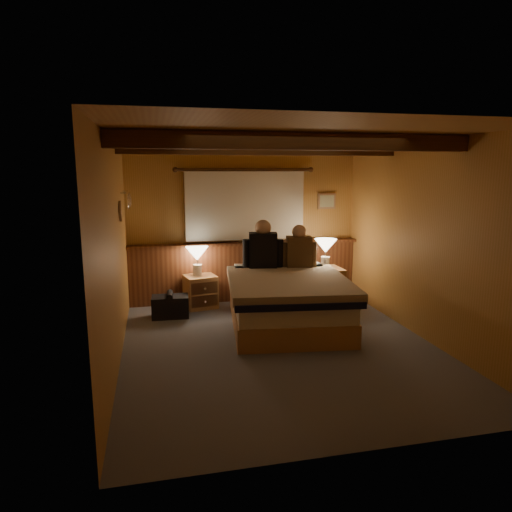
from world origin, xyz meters
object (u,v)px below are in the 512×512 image
object	(u,v)px
bed	(287,300)
lamp_left	(197,255)
person_right	(299,249)
duffel_bag	(170,306)
person_left	(263,248)
nightstand_left	(201,292)
lamp_right	(326,248)
nightstand_right	(323,288)

from	to	relation	value
bed	lamp_left	bearing A→B (deg)	141.51
person_right	duffel_bag	xyz separation A→B (m)	(-1.85, 0.09, -0.76)
bed	person_right	world-z (taller)	person_right
person_left	person_right	world-z (taller)	person_left
nightstand_left	duffel_bag	size ratio (longest dim) A/B	1.00
lamp_left	duffel_bag	distance (m)	0.86
lamp_left	person_left	bearing A→B (deg)	-24.50
person_left	nightstand_left	bearing A→B (deg)	167.03
person_left	duffel_bag	size ratio (longest dim) A/B	1.37
lamp_left	person_left	size ratio (longest dim) A/B	0.62
lamp_right	duffel_bag	xyz separation A→B (m)	(-2.31, -0.04, -0.75)
nightstand_left	person_left	size ratio (longest dim) A/B	0.73
lamp_right	person_right	size ratio (longest dim) A/B	0.68
bed	duffel_bag	size ratio (longest dim) A/B	4.05
nightstand_left	person_right	bearing A→B (deg)	-30.60
person_left	lamp_right	bearing A→B (deg)	14.53
lamp_left	lamp_right	size ratio (longest dim) A/B	1.01
nightstand_left	bed	bearing A→B (deg)	-57.81
bed	nightstand_right	xyz separation A→B (m)	(0.77, 0.68, -0.05)
nightstand_left	duffel_bag	world-z (taller)	nightstand_left
lamp_right	person_right	xyz separation A→B (m)	(-0.46, -0.13, 0.01)
person_left	lamp_left	bearing A→B (deg)	166.77
nightstand_left	duffel_bag	bearing A→B (deg)	-153.43
person_right	duffel_bag	distance (m)	2.00
lamp_right	person_left	bearing A→B (deg)	-176.73
lamp_left	person_left	distance (m)	1.01
lamp_right	duffel_bag	bearing A→B (deg)	-179.09
person_right	duffel_bag	world-z (taller)	person_right
person_left	duffel_bag	distance (m)	1.55
nightstand_left	duffel_bag	distance (m)	0.60
duffel_bag	lamp_left	bearing A→B (deg)	45.37
nightstand_left	lamp_right	world-z (taller)	lamp_right
nightstand_right	duffel_bag	distance (m)	2.27
duffel_bag	nightstand_right	bearing A→B (deg)	2.23
lamp_left	duffel_bag	world-z (taller)	lamp_left
nightstand_left	lamp_right	xyz separation A→B (m)	(1.85, -0.34, 0.66)
nightstand_right	lamp_left	bearing A→B (deg)	166.02
bed	lamp_left	world-z (taller)	lamp_left
nightstand_right	person_right	world-z (taller)	person_right
person_left	duffel_bag	xyz separation A→B (m)	(-1.34, 0.02, -0.79)
bed	lamp_right	bearing A→B (deg)	48.88
nightstand_right	lamp_right	bearing A→B (deg)	48.62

